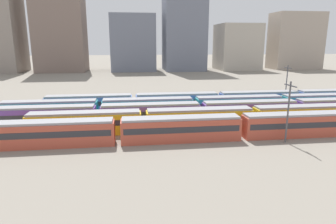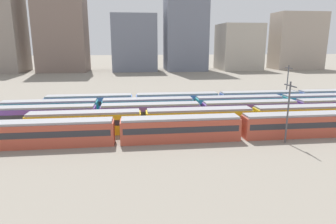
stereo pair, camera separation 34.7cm
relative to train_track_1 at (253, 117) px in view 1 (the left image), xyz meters
name	(u,v)px [view 1 (the left image)]	position (x,y,z in m)	size (l,w,h in m)	color
ground_plane	(81,126)	(-29.93, 5.20, -1.90)	(600.00, 600.00, 0.00)	gray
train_track_1	(253,117)	(0.00, 0.00, 0.00)	(74.70, 3.06, 3.75)	yellow
train_track_2	(249,110)	(1.53, 5.20, 0.00)	(93.60, 3.06, 3.75)	#6B429E
train_track_3	(238,105)	(1.33, 10.40, 0.00)	(93.60, 3.06, 3.75)	teal
train_track_4	(297,98)	(17.51, 15.60, 0.00)	(112.50, 3.06, 3.75)	#4C70BC
catenary_pole_0	(288,109)	(1.87, -7.97, 3.21)	(0.24, 3.20, 9.16)	#4C4C51
catenary_pole_1	(286,83)	(16.10, 18.54, 3.29)	(0.24, 3.20, 9.31)	#4C4C51
distant_building_0	(3,31)	(-81.94, 110.18, 18.09)	(15.98, 20.89, 39.99)	gray
distant_building_1	(59,20)	(-54.93, 110.18, 23.46)	(23.85, 18.54, 50.72)	#7A665B
distant_building_2	(133,43)	(-19.06, 110.18, 12.27)	(22.53, 19.03, 28.34)	slate
distant_building_3	(184,23)	(7.55, 110.18, 22.66)	(20.84, 21.64, 49.14)	slate
distant_building_4	(237,47)	(37.03, 110.18, 10.12)	(21.16, 21.50, 24.05)	#B2A899
distant_building_5	(295,41)	(70.48, 110.18, 13.25)	(26.38, 15.12, 30.31)	#A89989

